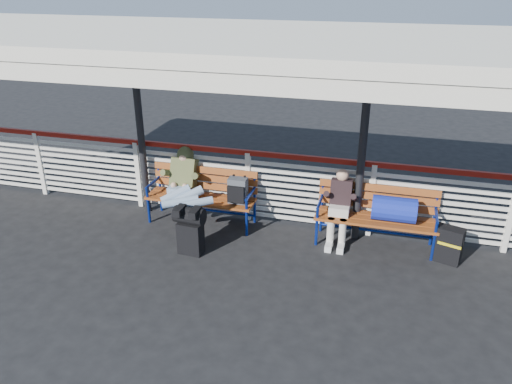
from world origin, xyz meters
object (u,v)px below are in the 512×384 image
(bench_right, at_px, (386,210))
(suitcase_side, at_px, (448,245))
(traveler_man, at_px, (184,192))
(companion_person, at_px, (339,206))
(luggage_stack, at_px, (190,229))
(bench_left, at_px, (211,191))

(bench_right, relative_size, suitcase_side, 3.33)
(traveler_man, height_order, companion_person, traveler_man)
(luggage_stack, relative_size, suitcase_side, 1.38)
(traveler_man, distance_m, companion_person, 2.43)
(luggage_stack, xyz_separation_m, bench_right, (2.76, 0.98, 0.20))
(bench_right, distance_m, traveler_man, 3.12)
(luggage_stack, distance_m, companion_person, 2.28)
(luggage_stack, distance_m, bench_right, 2.93)
(bench_left, xyz_separation_m, suitcase_side, (3.70, -0.24, -0.31))
(luggage_stack, height_order, companion_person, companion_person)
(suitcase_side, bearing_deg, traveler_man, -160.00)
(bench_left, relative_size, traveler_man, 1.15)
(luggage_stack, relative_size, bench_right, 0.41)
(bench_right, height_order, traveler_man, traveler_man)
(bench_left, bearing_deg, luggage_stack, -87.92)
(bench_right, relative_size, companion_person, 1.57)
(luggage_stack, bearing_deg, companion_person, 28.72)
(traveler_man, height_order, suitcase_side, traveler_man)
(luggage_stack, relative_size, bench_left, 0.41)
(traveler_man, xyz_separation_m, suitcase_side, (4.01, 0.12, -0.41))
(luggage_stack, distance_m, bench_left, 1.03)
(bench_right, relative_size, traveler_man, 1.15)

